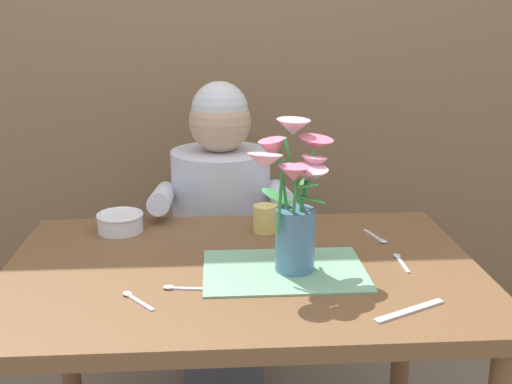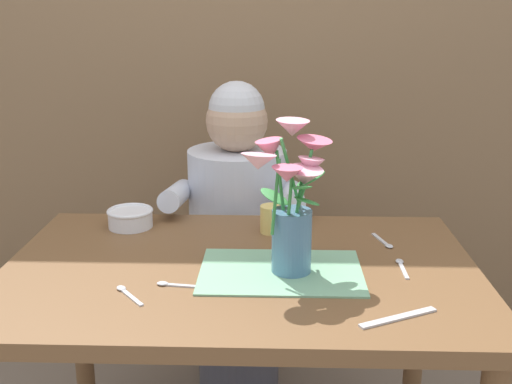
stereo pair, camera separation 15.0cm
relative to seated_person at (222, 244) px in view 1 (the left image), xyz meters
name	(u,v)px [view 1 (the left image)]	position (x,y,z in m)	size (l,w,h in m)	color
wood_panel_backdrop	(229,39)	(0.05, 0.43, 0.69)	(4.00, 0.10, 2.50)	brown
dining_table	(242,301)	(0.05, -0.62, 0.08)	(1.20, 0.80, 0.74)	brown
seated_person	(222,244)	(0.00, 0.00, 0.00)	(0.45, 0.47, 1.14)	#4C4C56
striped_placemat	(284,270)	(0.15, -0.66, 0.18)	(0.40, 0.28, 0.01)	#7AB289
flower_vase	(295,198)	(0.17, -0.66, 0.37)	(0.25, 0.23, 0.37)	teal
ceramic_bowl	(120,221)	(-0.30, -0.34, 0.21)	(0.14, 0.14, 0.06)	white
dinner_knife	(410,311)	(0.39, -0.89, 0.18)	(0.19, 0.02, 0.01)	silver
ceramic_mug	(266,219)	(0.13, -0.37, 0.22)	(0.09, 0.07, 0.08)	#E5C666
spoon_0	(400,260)	(0.45, -0.61, 0.18)	(0.02, 0.12, 0.01)	silver
spoon_1	(134,298)	(-0.21, -0.79, 0.18)	(0.09, 0.10, 0.01)	silver
spoon_2	(180,288)	(-0.10, -0.74, 0.18)	(0.12, 0.03, 0.01)	silver
spoon_3	(378,238)	(0.44, -0.45, 0.18)	(0.05, 0.12, 0.01)	silver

